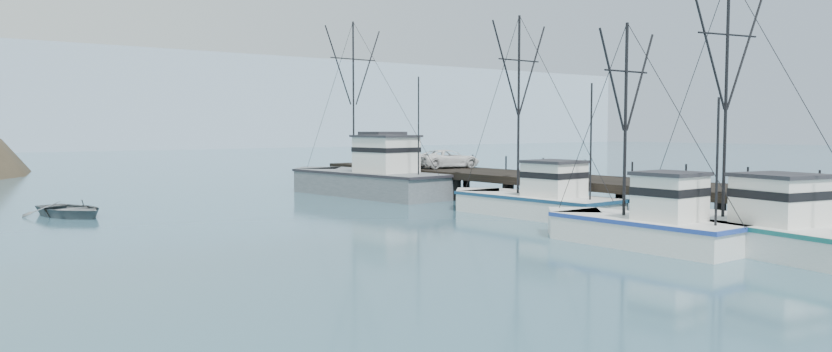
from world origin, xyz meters
The scene contains 10 objects.
ground centered at (0.00, 0.00, 0.00)m, with size 400.00×400.00×0.00m, color #325B71.
pier centered at (14.00, 16.00, 1.69)m, with size 6.00×44.00×2.00m.
distant_ridge centered at (10.00, 170.00, 0.00)m, with size 360.00×40.00×26.00m, color #9EB2C6.
trawler_near centered at (7.86, -2.20, 0.82)m, with size 5.80×12.25×12.20m.
trawler_mid centered at (4.99, 0.94, 0.82)m, with size 3.45×10.00×10.13m.
trawler_far centered at (9.18, 11.57, 0.82)m, with size 4.27×11.93×12.11m.
work_vessel centered at (8.56, 28.27, 1.23)m, with size 6.21×16.49×13.62m.
pier_shed centered at (13.93, 34.00, 3.42)m, with size 3.00×3.20×2.80m.
pickup_truck centered at (14.35, 25.63, 2.72)m, with size 2.38×5.15×1.43m, color white.
motorboat centered at (-12.60, 27.32, 0.00)m, with size 3.92×5.49×1.14m, color slate.
Camera 1 is at (-22.28, -18.87, 5.18)m, focal length 32.00 mm.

